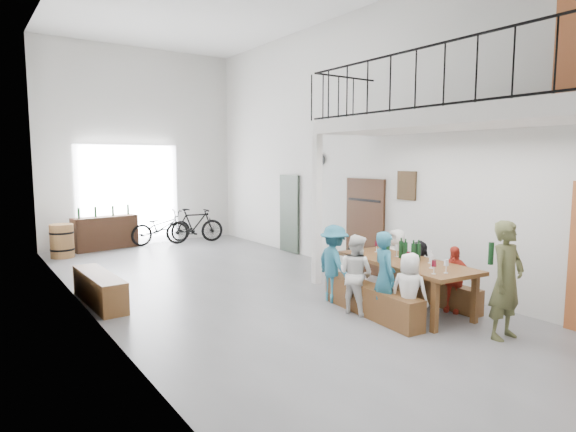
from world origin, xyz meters
TOP-DOWN VIEW (x-y plane):
  - floor at (0.00, 0.00)m, footprint 12.00×12.00m
  - room_walls at (0.00, 0.00)m, footprint 12.00×12.00m
  - gateway_portal at (-0.40, 5.94)m, footprint 2.80×0.08m
  - right_wall_decor at (2.70, -1.87)m, footprint 0.07×8.28m
  - balcony at (1.98, -3.13)m, footprint 1.52×5.62m
  - tasting_table at (1.49, -2.52)m, footprint 1.18×2.45m
  - bench_inner at (0.81, -2.44)m, footprint 0.51×2.04m
  - bench_wall at (2.10, -2.59)m, footprint 0.26×1.77m
  - tableware at (1.52, -2.53)m, footprint 0.81×1.85m
  - side_bench at (-2.50, 0.55)m, footprint 0.47×1.84m
  - oak_barrel at (-2.31, 5.07)m, footprint 0.56×0.56m
  - serving_counter at (-1.14, 5.65)m, footprint 1.73×0.74m
  - counter_bottles at (-1.14, 5.65)m, footprint 1.40×0.37m
  - guest_left_a at (0.82, -3.19)m, footprint 0.51×0.62m
  - guest_left_b at (0.78, -2.75)m, footprint 0.48×0.58m
  - guest_left_c at (0.70, -2.21)m, footprint 0.57×0.68m
  - guest_left_d at (0.81, -1.56)m, footprint 0.61×0.91m
  - guest_right_a at (1.99, -3.05)m, footprint 0.44×0.67m
  - guest_right_b at (2.01, -2.34)m, footprint 0.36×0.98m
  - guest_right_c at (2.13, -1.74)m, footprint 0.46×0.62m
  - host_standing at (1.61, -4.16)m, footprint 0.59×0.39m
  - potted_plant at (2.45, 0.47)m, footprint 0.40×0.36m
  - bicycle_near at (0.39, 5.60)m, footprint 1.87×0.84m
  - bicycle_far at (1.25, 5.21)m, footprint 1.72×0.71m

SIDE VIEW (x-z plane):
  - floor at x=0.00m, z-range 0.00..0.00m
  - potted_plant at x=2.45m, z-range 0.00..0.40m
  - bench_wall at x=2.10m, z-range 0.00..0.41m
  - bench_inner at x=0.81m, z-range 0.00..0.46m
  - side_bench at x=-2.50m, z-range 0.00..0.51m
  - oak_barrel at x=-2.31m, z-range 0.00..0.83m
  - serving_counter at x=-1.14m, z-range 0.00..0.88m
  - bicycle_near at x=0.39m, z-range 0.00..0.95m
  - bicycle_far at x=1.25m, z-range 0.00..1.01m
  - guest_right_b at x=2.01m, z-range 0.00..1.04m
  - guest_right_a at x=1.99m, z-range 0.00..1.05m
  - guest_left_a at x=0.82m, z-range 0.00..1.10m
  - guest_right_c at x=2.13m, z-range 0.00..1.15m
  - guest_left_c at x=0.70m, z-range 0.00..1.24m
  - guest_left_d at x=0.81m, z-range 0.00..1.31m
  - guest_left_b at x=0.78m, z-range 0.00..1.35m
  - tasting_table at x=1.49m, z-range 0.31..1.10m
  - host_standing at x=1.61m, z-range 0.00..1.59m
  - tableware at x=1.52m, z-range 0.75..1.10m
  - counter_bottles at x=-1.14m, z-range 0.88..1.16m
  - gateway_portal at x=-0.40m, z-range 0.00..2.80m
  - right_wall_decor at x=2.70m, z-range -0.80..4.28m
  - balcony at x=1.98m, z-range 0.97..4.96m
  - room_walls at x=0.00m, z-range -2.45..9.55m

